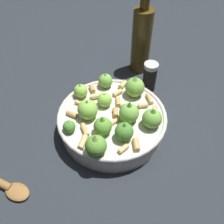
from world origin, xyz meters
TOP-DOWN VIEW (x-y plane):
  - ground_plane at (0.00, 0.00)m, footprint 2.40×2.40m
  - cooking_pan at (0.00, -0.00)m, footprint 0.25×0.25m
  - pepper_shaker at (0.13, 0.12)m, footprint 0.04×0.04m
  - olive_oil_bottle at (0.14, 0.22)m, footprint 0.06×0.06m

SIDE VIEW (x-z plane):
  - ground_plane at x=0.00m, z-range 0.00..0.00m
  - cooking_pan at x=0.00m, z-range -0.02..0.09m
  - pepper_shaker at x=0.13m, z-range 0.00..0.09m
  - olive_oil_bottle at x=0.14m, z-range -0.02..0.22m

